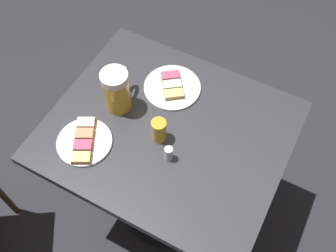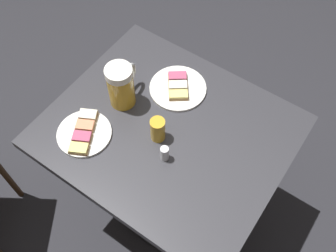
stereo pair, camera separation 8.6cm
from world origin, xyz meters
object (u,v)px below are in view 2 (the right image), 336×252
(beer_mug, at_px, (121,85))
(beer_glass_small, at_px, (158,129))
(plate_near, at_px, (178,87))
(plate_far, at_px, (84,133))
(salt_shaker, at_px, (165,153))

(beer_mug, height_order, beer_glass_small, beer_mug)
(plate_near, height_order, beer_glass_small, beer_glass_small)
(plate_near, xyz_separation_m, beer_mug, (-0.16, 0.14, 0.08))
(plate_near, xyz_separation_m, plate_far, (-0.35, 0.16, 0.00))
(salt_shaker, bearing_deg, beer_mug, 67.07)
(plate_near, height_order, plate_far, same)
(plate_near, distance_m, plate_far, 0.38)
(beer_glass_small, bearing_deg, beer_mug, 74.03)
(plate_far, height_order, beer_mug, beer_mug)
(beer_mug, relative_size, beer_glass_small, 1.85)
(plate_near, relative_size, salt_shaker, 3.46)
(plate_near, distance_m, beer_mug, 0.22)
(beer_glass_small, height_order, salt_shaker, beer_glass_small)
(plate_near, distance_m, beer_glass_small, 0.22)
(beer_mug, xyz_separation_m, beer_glass_small, (-0.06, -0.20, -0.04))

